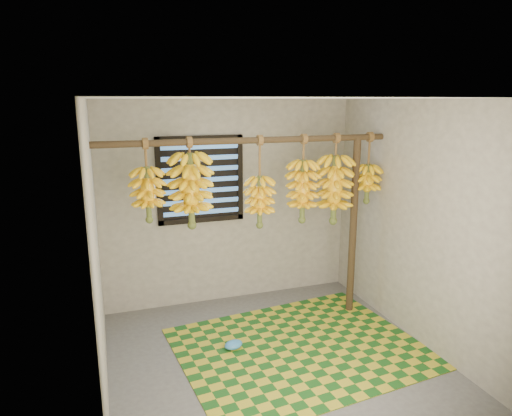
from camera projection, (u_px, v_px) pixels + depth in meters
name	position (u px, v px, depth m)	size (l,w,h in m)	color
floor	(275.00, 360.00, 4.30)	(3.00, 3.00, 0.01)	#4F4F4F
ceiling	(278.00, 98.00, 3.74)	(3.00, 3.00, 0.01)	silver
wall_back	(230.00, 203.00, 5.40)	(3.00, 0.01, 2.40)	gray
wall_left	(96.00, 257.00, 3.54)	(0.01, 3.00, 2.40)	gray
wall_right	(418.00, 223.00, 4.49)	(0.01, 3.00, 2.40)	gray
window	(201.00, 180.00, 5.20)	(1.00, 0.04, 1.00)	black
hanging_pole	(251.00, 140.00, 4.48)	(0.06, 0.06, 3.00)	#42321C
support_post	(353.00, 228.00, 5.09)	(0.08, 0.08, 2.00)	#42321C
woven_mat	(300.00, 348.00, 4.50)	(2.31, 1.85, 0.01)	#174C16
plastic_bag	(233.00, 345.00, 4.47)	(0.19, 0.14, 0.08)	#357FC6
banana_bunch_a	(148.00, 194.00, 4.26)	(0.32, 0.32, 0.79)	brown
banana_bunch_b	(191.00, 191.00, 4.39)	(0.41, 0.41, 0.88)	brown
banana_bunch_c	(260.00, 202.00, 4.65)	(0.30, 0.30, 0.94)	brown
banana_bunch_d	(303.00, 191.00, 4.78)	(0.33, 0.33, 0.93)	brown
banana_bunch_e	(334.00, 190.00, 4.90)	(0.37, 0.37, 0.97)	brown
banana_bunch_f	(367.00, 183.00, 5.02)	(0.29, 0.29, 0.78)	brown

